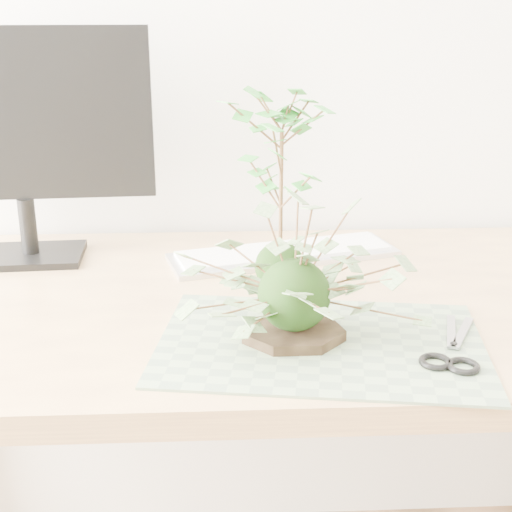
# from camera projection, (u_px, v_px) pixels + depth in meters

# --- Properties ---
(desk) EXTENTS (1.60, 0.70, 0.74)m
(desk) POSITION_uv_depth(u_px,v_px,m) (276.00, 343.00, 1.20)
(desk) COLOR tan
(desk) RESTS_ON ground_plane
(cutting_mat) EXTENTS (0.49, 0.36, 0.00)m
(cutting_mat) POSITION_uv_depth(u_px,v_px,m) (321.00, 343.00, 1.00)
(cutting_mat) COLOR #596F58
(cutting_mat) RESTS_ON desk
(stone_dish) EXTENTS (0.15, 0.15, 0.01)m
(stone_dish) POSITION_uv_depth(u_px,v_px,m) (293.00, 333.00, 1.00)
(stone_dish) COLOR black
(stone_dish) RESTS_ON cutting_mat
(ivy_kokedama) EXTENTS (0.34, 0.34, 0.20)m
(ivy_kokedama) POSITION_uv_depth(u_px,v_px,m) (295.00, 263.00, 0.97)
(ivy_kokedama) COLOR black
(ivy_kokedama) RESTS_ON stone_dish
(maple_kokedama) EXTENTS (0.19, 0.19, 0.35)m
(maple_kokedama) POSITION_uv_depth(u_px,v_px,m) (282.00, 145.00, 1.10)
(maple_kokedama) COLOR black
(maple_kokedama) RESTS_ON desk
(keyboard) EXTENTS (0.45, 0.23, 0.02)m
(keyboard) POSITION_uv_depth(u_px,v_px,m) (284.00, 253.00, 1.34)
(keyboard) COLOR silver
(keyboard) RESTS_ON desk
(monitor) EXTENTS (0.47, 0.15, 0.42)m
(monitor) POSITION_uv_depth(u_px,v_px,m) (19.00, 130.00, 1.26)
(monitor) COLOR black
(monitor) RESTS_ON desk
(scissors) EXTENTS (0.09, 0.18, 0.01)m
(scissors) POSITION_uv_depth(u_px,v_px,m) (459.00, 357.00, 0.94)
(scissors) COLOR gray
(scissors) RESTS_ON cutting_mat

